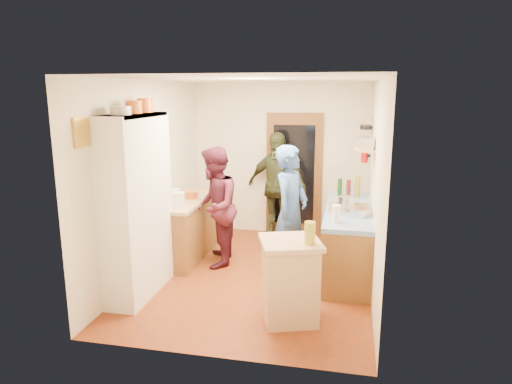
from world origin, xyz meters
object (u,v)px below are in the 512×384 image
(island_base, at_px, (290,282))
(hutch_body, at_px, (137,207))
(right_counter_base, at_px, (348,240))
(person_back, at_px, (277,186))
(person_left, at_px, (217,206))
(person_hob, at_px, (292,212))

(island_base, bearing_deg, hutch_body, 170.51)
(right_counter_base, relative_size, person_back, 1.22)
(hutch_body, relative_size, right_counter_base, 1.00)
(hutch_body, xyz_separation_m, person_left, (0.66, 1.13, -0.25))
(island_base, bearing_deg, right_counter_base, 69.68)
(person_back, bearing_deg, hutch_body, -99.84)
(island_base, distance_m, person_hob, 1.30)
(person_hob, bearing_deg, person_left, 95.83)
(hutch_body, xyz_separation_m, right_counter_base, (2.50, 1.30, -0.68))
(person_hob, bearing_deg, person_back, 34.30)
(person_back, bearing_deg, island_base, -59.69)
(hutch_body, distance_m, right_counter_base, 2.90)
(hutch_body, height_order, person_back, hutch_body)
(hutch_body, distance_m, person_left, 1.33)
(right_counter_base, relative_size, island_base, 2.56)
(right_counter_base, bearing_deg, hutch_body, -152.53)
(hutch_body, height_order, right_counter_base, hutch_body)
(person_left, bearing_deg, person_back, 142.99)
(hutch_body, bearing_deg, right_counter_base, 27.47)
(person_hob, distance_m, person_back, 1.62)
(person_back, bearing_deg, person_hob, -55.58)
(right_counter_base, bearing_deg, person_left, -174.84)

